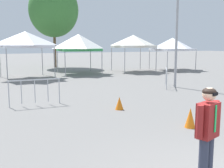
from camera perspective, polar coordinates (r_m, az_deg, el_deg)
canopy_tent_behind_right at (r=20.95m, az=-17.40°, el=8.71°), size 3.53×3.53×3.36m
canopy_tent_left_of_center at (r=23.07m, az=-6.91°, el=8.47°), size 3.33×3.33×3.27m
canopy_tent_behind_center at (r=24.97m, az=4.42°, el=8.76°), size 3.38×3.38×3.25m
canopy_tent_behind_left at (r=27.10m, az=12.34°, el=8.01°), size 3.47×3.47×3.04m
person_foreground at (r=5.03m, az=19.06°, el=-9.09°), size 0.62×0.36×1.78m
light_pole_opposite_side at (r=16.37m, az=13.36°, el=15.51°), size 0.36×0.36×8.09m
tree_behind_tents_left at (r=30.00m, az=-11.93°, el=14.69°), size 5.06×5.06×8.70m
crowd_barrier_mid_lot at (r=16.31m, az=11.14°, el=2.03°), size 1.27×1.73×1.08m
crowd_barrier_near_person at (r=11.61m, az=-15.64°, el=-0.63°), size 2.10×0.13×1.08m
traffic_cone_lot_center at (r=8.65m, az=15.82°, el=-6.71°), size 0.32×0.32×0.60m
traffic_cone_near_barrier at (r=10.58m, az=1.53°, el=-3.99°), size 0.32×0.32×0.49m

